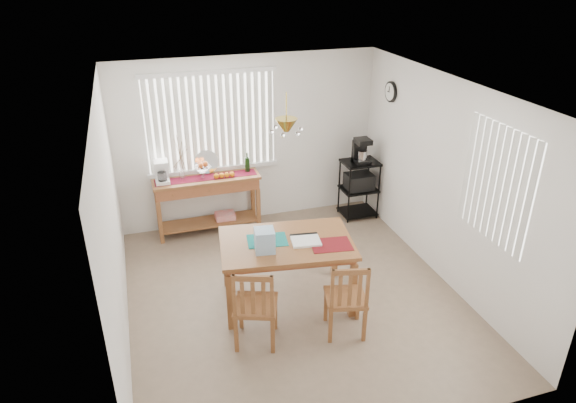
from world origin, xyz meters
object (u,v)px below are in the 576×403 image
object	(u,v)px
sideboard	(208,191)
dining_table	(286,248)
chair_left	(255,306)
chair_right	(346,299)
wire_cart	(359,183)
cart_items	(361,151)

from	to	relation	value
sideboard	dining_table	size ratio (longest dim) A/B	0.94
chair_left	dining_table	bearing A→B (deg)	49.62
chair_left	chair_right	distance (m)	1.00
wire_cart	chair_right	distance (m)	2.95
cart_items	chair_right	xyz separation A→B (m)	(-1.34, -2.63, -0.66)
wire_cart	dining_table	size ratio (longest dim) A/B	0.56
cart_items	chair_left	size ratio (longest dim) A/B	0.39
dining_table	chair_left	xyz separation A→B (m)	(-0.55, -0.65, -0.25)
cart_items	chair_right	distance (m)	3.03
dining_table	chair_right	xyz separation A→B (m)	(0.44, -0.79, -0.27)
dining_table	wire_cart	bearing A→B (deg)	45.72
chair_left	chair_right	world-z (taller)	chair_left
chair_right	sideboard	bearing A→B (deg)	110.13
chair_right	cart_items	bearing A→B (deg)	62.96
wire_cart	cart_items	xyz separation A→B (m)	(0.00, 0.01, 0.55)
sideboard	chair_right	xyz separation A→B (m)	(1.04, -2.84, -0.20)
dining_table	chair_right	size ratio (longest dim) A/B	1.77
sideboard	chair_left	xyz separation A→B (m)	(0.05, -2.70, -0.18)
dining_table	chair_left	size ratio (longest dim) A/B	1.70
cart_items	chair_left	distance (m)	3.47
cart_items	wire_cart	bearing A→B (deg)	-90.00
sideboard	cart_items	bearing A→B (deg)	-4.93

